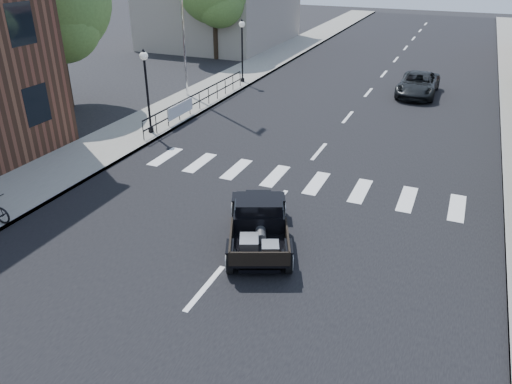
% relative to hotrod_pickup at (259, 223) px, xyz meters
% --- Properties ---
extents(ground, '(120.00, 120.00, 0.00)m').
position_rel_hotrod_pickup_xyz_m(ground, '(-0.43, 0.51, -0.69)').
color(ground, black).
rests_on(ground, ground).
extents(road, '(14.00, 80.00, 0.02)m').
position_rel_hotrod_pickup_xyz_m(road, '(-0.43, 15.51, -0.68)').
color(road, black).
rests_on(road, ground).
extents(road_markings, '(12.00, 60.00, 0.06)m').
position_rel_hotrod_pickup_xyz_m(road_markings, '(-0.43, 10.51, -0.69)').
color(road_markings, silver).
rests_on(road_markings, ground).
extents(sidewalk_left, '(3.00, 80.00, 0.15)m').
position_rel_hotrod_pickup_xyz_m(sidewalk_left, '(-8.93, 15.51, -0.62)').
color(sidewalk_left, '#99988B').
rests_on(sidewalk_left, ground).
extents(low_building_left, '(10.00, 12.00, 5.00)m').
position_rel_hotrod_pickup_xyz_m(low_building_left, '(-15.43, 28.51, 1.81)').
color(low_building_left, gray).
rests_on(low_building_left, ground).
extents(railing, '(0.08, 10.00, 1.00)m').
position_rel_hotrod_pickup_xyz_m(railing, '(-7.73, 10.51, -0.04)').
color(railing, black).
rests_on(railing, sidewalk_left).
extents(banner, '(0.04, 2.20, 0.60)m').
position_rel_hotrod_pickup_xyz_m(banner, '(-7.65, 8.51, -0.24)').
color(banner, silver).
rests_on(banner, sidewalk_left).
extents(lamp_post_b, '(0.36, 0.36, 3.69)m').
position_rel_hotrod_pickup_xyz_m(lamp_post_b, '(-8.03, 6.51, 1.30)').
color(lamp_post_b, black).
rests_on(lamp_post_b, sidewalk_left).
extents(lamp_post_c, '(0.36, 0.36, 3.69)m').
position_rel_hotrod_pickup_xyz_m(lamp_post_c, '(-8.03, 16.51, 1.30)').
color(lamp_post_c, black).
rests_on(lamp_post_c, sidewalk_left).
extents(big_tree_near, '(5.59, 5.59, 8.21)m').
position_rel_hotrod_pickup_xyz_m(big_tree_near, '(-14.43, 8.51, 3.41)').
color(big_tree_near, '#4C7230').
rests_on(big_tree_near, ground).
extents(big_tree_far, '(5.30, 5.30, 7.78)m').
position_rel_hotrod_pickup_xyz_m(big_tree_far, '(-12.93, 22.51, 3.20)').
color(big_tree_far, '#4C7230').
rests_on(big_tree_far, ground).
extents(hotrod_pickup, '(3.30, 4.42, 1.39)m').
position_rel_hotrod_pickup_xyz_m(hotrod_pickup, '(0.00, 0.00, 0.00)').
color(hotrod_pickup, black).
rests_on(hotrod_pickup, ground).
extents(second_car, '(2.09, 4.49, 1.24)m').
position_rel_hotrod_pickup_xyz_m(second_car, '(2.22, 18.08, -0.07)').
color(second_car, black).
rests_on(second_car, ground).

